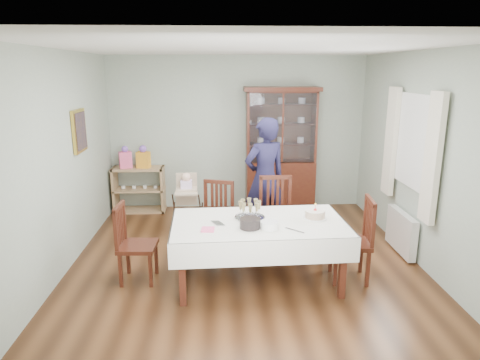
{
  "coord_description": "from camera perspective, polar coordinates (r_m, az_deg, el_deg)",
  "views": [
    {
      "loc": [
        -0.31,
        -5.08,
        2.46
      ],
      "look_at": [
        -0.06,
        0.2,
        1.09
      ],
      "focal_mm": 32.0,
      "sensor_mm": 36.0,
      "label": 1
    }
  ],
  "objects": [
    {
      "name": "floor",
      "position": [
        5.65,
        0.72,
        -11.25
      ],
      "size": [
        5.0,
        5.0,
        0.0
      ],
      "primitive_type": "plane",
      "color": "#593319",
      "rests_on": "ground"
    },
    {
      "name": "room_shell",
      "position": [
        5.67,
        0.45,
        6.88
      ],
      "size": [
        5.0,
        5.0,
        5.0
      ],
      "color": "#9EAA99",
      "rests_on": "floor"
    },
    {
      "name": "dining_table",
      "position": [
        5.09,
        2.48,
        -9.54
      ],
      "size": [
        2.04,
        1.23,
        0.76
      ],
      "rotation": [
        0.0,
        0.0,
        0.04
      ],
      "color": "#421F10",
      "rests_on": "floor"
    },
    {
      "name": "china_cabinet",
      "position": [
        7.54,
        5.43,
        4.24
      ],
      "size": [
        1.3,
        0.48,
        2.18
      ],
      "color": "#421F10",
      "rests_on": "floor"
    },
    {
      "name": "sideboard",
      "position": [
        7.78,
        -13.29,
        -1.23
      ],
      "size": [
        0.9,
        0.38,
        0.8
      ],
      "color": "tan",
      "rests_on": "floor"
    },
    {
      "name": "picture_frame",
      "position": [
        6.24,
        -20.64,
        6.15
      ],
      "size": [
        0.04,
        0.48,
        0.58
      ],
      "primitive_type": "cube",
      "color": "gold",
      "rests_on": "room_shell"
    },
    {
      "name": "window",
      "position": [
        6.02,
        22.27,
        4.76
      ],
      "size": [
        0.04,
        1.02,
        1.22
      ],
      "primitive_type": "cube",
      "color": "white",
      "rests_on": "room_shell"
    },
    {
      "name": "curtain_left",
      "position": [
        5.46,
        24.28,
        2.59
      ],
      "size": [
        0.07,
        0.3,
        1.55
      ],
      "primitive_type": "cube",
      "color": "silver",
      "rests_on": "room_shell"
    },
    {
      "name": "curtain_right",
      "position": [
        6.57,
        19.48,
        4.86
      ],
      "size": [
        0.07,
        0.3,
        1.55
      ],
      "primitive_type": "cube",
      "color": "silver",
      "rests_on": "room_shell"
    },
    {
      "name": "radiator",
      "position": [
        6.3,
        20.69,
        -6.48
      ],
      "size": [
        0.1,
        0.8,
        0.55
      ],
      "primitive_type": "cube",
      "color": "white",
      "rests_on": "floor"
    },
    {
      "name": "chair_far_left",
      "position": [
        5.88,
        -3.32,
        -7.1
      ],
      "size": [
        0.56,
        0.56,
        0.99
      ],
      "rotation": [
        0.0,
        0.0,
        -0.31
      ],
      "color": "#421F10",
      "rests_on": "floor"
    },
    {
      "name": "chair_far_right",
      "position": [
        5.94,
        4.85,
        -6.75
      ],
      "size": [
        0.47,
        0.47,
        1.04
      ],
      "rotation": [
        0.0,
        0.0,
        -0.0
      ],
      "color": "#421F10",
      "rests_on": "floor"
    },
    {
      "name": "chair_end_left",
      "position": [
        5.31,
        -13.57,
        -10.1
      ],
      "size": [
        0.44,
        0.44,
        0.94
      ],
      "rotation": [
        0.0,
        0.0,
        1.52
      ],
      "color": "#421F10",
      "rests_on": "floor"
    },
    {
      "name": "chair_end_right",
      "position": [
        5.36,
        14.55,
        -9.72
      ],
      "size": [
        0.5,
        0.5,
        1.01
      ],
      "rotation": [
        0.0,
        0.0,
        -1.68
      ],
      "color": "#421F10",
      "rests_on": "floor"
    },
    {
      "name": "woman",
      "position": [
        6.3,
        3.33,
        0.18
      ],
      "size": [
        0.78,
        0.66,
        1.8
      ],
      "primitive_type": "imported",
      "rotation": [
        0.0,
        0.0,
        3.55
      ],
      "color": "black",
      "rests_on": "floor"
    },
    {
      "name": "high_chair",
      "position": [
        6.59,
        -7.05,
        -4.01
      ],
      "size": [
        0.45,
        0.45,
        0.96
      ],
      "rotation": [
        0.0,
        0.0,
        0.04
      ],
      "color": "black",
      "rests_on": "floor"
    },
    {
      "name": "champagne_tray",
      "position": [
        5.02,
        1.3,
        -4.42
      ],
      "size": [
        0.36,
        0.36,
        0.22
      ],
      "color": "silver",
      "rests_on": "dining_table"
    },
    {
      "name": "birthday_cake",
      "position": [
        5.1,
        9.97,
        -4.55
      ],
      "size": [
        0.27,
        0.27,
        0.19
      ],
      "color": "white",
      "rests_on": "dining_table"
    },
    {
      "name": "plate_stack_dark",
      "position": [
        4.73,
        1.34,
        -5.8
      ],
      "size": [
        0.3,
        0.3,
        0.11
      ],
      "primitive_type": "cylinder",
      "rotation": [
        0.0,
        0.0,
        0.43
      ],
      "color": "black",
      "rests_on": "dining_table"
    },
    {
      "name": "plate_stack_white",
      "position": [
        4.73,
        3.96,
        -6.02
      ],
      "size": [
        0.22,
        0.22,
        0.09
      ],
      "primitive_type": "cylinder",
      "rotation": [
        0.0,
        0.0,
        0.1
      ],
      "color": "white",
      "rests_on": "dining_table"
    },
    {
      "name": "napkin_stack",
      "position": [
        4.7,
        -4.31,
        -6.59
      ],
      "size": [
        0.15,
        0.15,
        0.02
      ],
      "primitive_type": "cube",
      "rotation": [
        0.0,
        0.0,
        -0.07
      ],
      "color": "#F55A8C",
      "rests_on": "dining_table"
    },
    {
      "name": "cutlery",
      "position": [
        4.89,
        -3.44,
        -5.77
      ],
      "size": [
        0.18,
        0.21,
        0.01
      ],
      "primitive_type": null,
      "rotation": [
        0.0,
        0.0,
        0.44
      ],
      "color": "silver",
      "rests_on": "dining_table"
    },
    {
      "name": "cake_knife",
      "position": [
        4.71,
        7.3,
        -6.67
      ],
      "size": [
        0.2,
        0.18,
        0.01
      ],
      "primitive_type": "cube",
      "rotation": [
        0.0,
        0.0,
        -0.75
      ],
      "color": "silver",
      "rests_on": "dining_table"
    },
    {
      "name": "gift_bag_pink",
      "position": [
        7.67,
        -15.03,
        2.83
      ],
      "size": [
        0.24,
        0.2,
        0.39
      ],
      "color": "#F55A8C",
      "rests_on": "sideboard"
    },
    {
      "name": "gift_bag_orange",
      "position": [
        7.61,
        -12.77,
        2.91
      ],
      "size": [
        0.24,
        0.2,
        0.39
      ],
      "color": "orange",
      "rests_on": "sideboard"
    }
  ]
}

